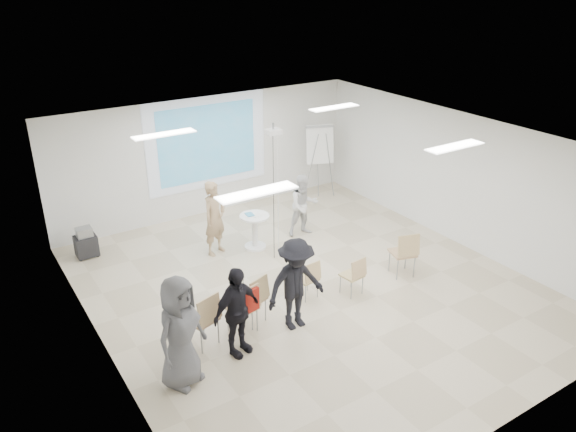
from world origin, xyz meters
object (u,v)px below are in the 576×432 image
player_left (214,213)px  audience_mid (296,279)px  chair_left_inner (254,296)px  chair_right_far (405,251)px  flipchart_easel (320,145)px  chair_center (309,277)px  audience_left (236,306)px  player_right (304,202)px  audience_outer (179,326)px  pedestal_table (255,229)px  chair_right_inner (355,273)px  laptop (250,297)px  chair_left_mid (245,305)px  chair_far_left (205,316)px  av_cart (86,243)px

player_left → audience_mid: bearing=-114.2°
chair_left_inner → chair_right_far: size_ratio=0.96×
player_left → flipchart_easel: (3.83, 1.43, 0.53)m
chair_center → audience_left: audience_left is taller
player_right → audience_outer: audience_outer is taller
pedestal_table → chair_right_inner: size_ratio=1.03×
chair_right_far → pedestal_table: bearing=141.5°
player_left → audience_outer: size_ratio=0.93×
chair_center → player_left: bearing=98.2°
player_right → laptop: bearing=-129.2°
pedestal_table → audience_mid: 3.19m
chair_left_mid → audience_left: size_ratio=0.53×
chair_far_left → audience_outer: 1.01m
laptop → player_left: bearing=-123.1°
pedestal_table → chair_left_inner: (-1.47, -2.56, 0.11)m
laptop → flipchart_easel: flipchart_easel is taller
player_right → audience_mid: audience_mid is taller
player_left → flipchart_easel: size_ratio=0.95×
chair_right_inner → chair_right_far: (1.30, 0.01, 0.11)m
player_left → audience_mid: audience_mid is taller
chair_left_inner → laptop: chair_left_inner is taller
chair_center → flipchart_easel: size_ratio=0.40×
audience_outer → flipchart_easel: size_ratio=1.01×
chair_center → chair_right_far: 2.14m
chair_left_mid → audience_left: audience_left is taller
chair_left_inner → laptop: 0.11m
flipchart_easel → audience_left: bearing=-114.7°
player_left → flipchart_easel: 4.12m
player_left → audience_left: size_ratio=1.05×
chair_right_far → audience_left: bearing=-158.2°
player_right → av_cart: bearing=170.2°
chair_center → audience_mid: (-0.72, -0.62, 0.49)m
flipchart_easel → chair_center: bearing=-105.9°
player_right → laptop: 3.75m
audience_outer → flipchart_easel: 7.93m
audience_outer → audience_mid: bearing=-19.7°
player_right → chair_left_inner: player_right is taller
pedestal_table → audience_left: 3.80m
chair_left_inner → audience_mid: (0.57, -0.46, 0.40)m
chair_right_far → audience_left: size_ratio=0.55×
player_right → av_cart: 4.95m
chair_left_mid → audience_left: (-0.37, -0.40, 0.34)m
audience_mid → audience_left: bearing=-174.2°
chair_far_left → chair_right_far: bearing=-18.0°
player_right → pedestal_table: bearing=-170.5°
audience_outer → pedestal_table: bearing=19.5°
chair_right_inner → audience_mid: 1.62m
player_left → chair_left_mid: bearing=-130.0°
player_left → chair_right_inner: player_left is taller
chair_far_left → chair_left_mid: (0.73, -0.05, -0.02)m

